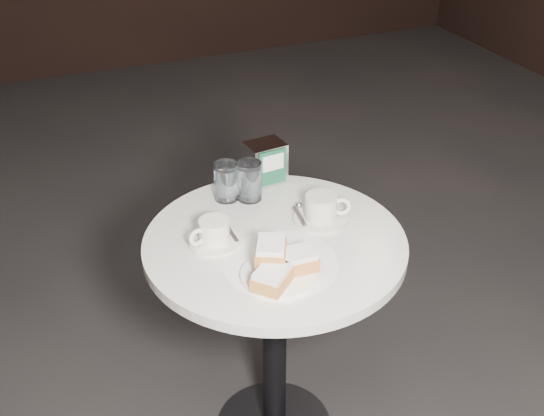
{
  "coord_description": "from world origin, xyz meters",
  "views": [
    {
      "loc": [
        -0.58,
        -1.37,
        1.76
      ],
      "look_at": [
        0.0,
        0.02,
        0.83
      ],
      "focal_mm": 45.0,
      "sensor_mm": 36.0,
      "label": 1
    }
  ],
  "objects": [
    {
      "name": "sugar_spill",
      "position": [
        -0.03,
        -0.1,
        0.75
      ],
      "size": [
        0.37,
        0.37,
        0.0
      ],
      "primitive_type": "cylinder",
      "rotation": [
        0.0,
        0.0,
        0.33
      ],
      "color": "white",
      "rests_on": "cafe_table"
    },
    {
      "name": "cafe_table",
      "position": [
        0.0,
        0.0,
        0.55
      ],
      "size": [
        0.7,
        0.7,
        0.74
      ],
      "color": "black",
      "rests_on": "ground"
    },
    {
      "name": "napkin_dispenser",
      "position": [
        0.09,
        0.3,
        0.81
      ],
      "size": [
        0.12,
        0.1,
        0.13
      ],
      "rotation": [
        0.0,
        0.0,
        0.1
      ],
      "color": "silver",
      "rests_on": "cafe_table"
    },
    {
      "name": "coffee_cup_left",
      "position": [
        -0.15,
        0.04,
        0.78
      ],
      "size": [
        0.17,
        0.17,
        0.07
      ],
      "rotation": [
        0.0,
        0.0,
        0.26
      ],
      "color": "silver",
      "rests_on": "cafe_table"
    },
    {
      "name": "water_glass_right",
      "position": [
        0.01,
        0.22,
        0.8
      ],
      "size": [
        0.09,
        0.09,
        0.12
      ],
      "rotation": [
        0.0,
        0.0,
        0.34
      ],
      "color": "white",
      "rests_on": "cafe_table"
    },
    {
      "name": "beignet_plate",
      "position": [
        -0.05,
        -0.16,
        0.78
      ],
      "size": [
        0.24,
        0.24,
        0.09
      ],
      "rotation": [
        0.0,
        0.0,
        0.41
      ],
      "color": "white",
      "rests_on": "cafe_table"
    },
    {
      "name": "coffee_cup_right",
      "position": [
        0.15,
        0.04,
        0.78
      ],
      "size": [
        0.2,
        0.2,
        0.08
      ],
      "rotation": [
        0.0,
        0.0,
        -0.39
      ],
      "color": "silver",
      "rests_on": "cafe_table"
    },
    {
      "name": "water_glass_left",
      "position": [
        -0.05,
        0.25,
        0.8
      ],
      "size": [
        0.08,
        0.08,
        0.11
      ],
      "rotation": [
        0.0,
        0.0,
        0.17
      ],
      "color": "white",
      "rests_on": "cafe_table"
    }
  ]
}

